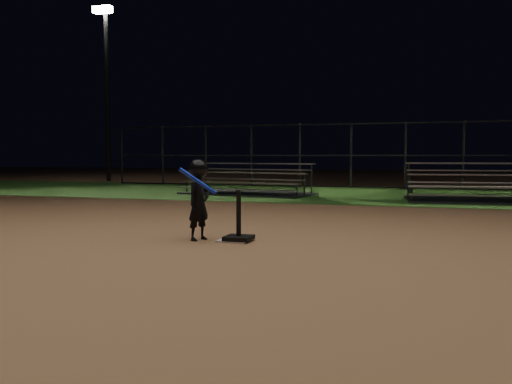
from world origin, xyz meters
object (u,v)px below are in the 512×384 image
object	(u,v)px
home_plate	(235,240)
child_batter	(199,197)
batting_tee	(239,231)
bleacher_right	(490,194)
light_pole_left	(106,79)
bleacher_left	(247,188)

from	to	relation	value
home_plate	child_batter	bearing A→B (deg)	-169.50
batting_tee	bleacher_right	world-z (taller)	bleacher_right
child_batter	bleacher_right	world-z (taller)	child_batter
home_plate	batting_tee	bearing A→B (deg)	-30.25
bleacher_right	light_pole_left	size ratio (longest dim) A/B	0.54
home_plate	child_batter	size ratio (longest dim) A/B	0.38
batting_tee	light_pole_left	bearing A→B (deg)	128.85
home_plate	light_pole_left	distance (m)	19.79
batting_tee	home_plate	bearing A→B (deg)	149.75
batting_tee	light_pole_left	xyz separation A→B (m)	(-12.07, 14.98, 4.79)
batting_tee	light_pole_left	size ratio (longest dim) A/B	0.09
bleacher_left	child_batter	bearing A→B (deg)	-65.46
bleacher_right	light_pole_left	xyz separation A→B (m)	(-16.34, 6.90, 4.73)
child_batter	light_pole_left	bearing A→B (deg)	58.49
child_batter	light_pole_left	world-z (taller)	light_pole_left
light_pole_left	bleacher_right	bearing A→B (deg)	-22.90
child_batter	bleacher_left	size ratio (longest dim) A/B	0.27
home_plate	bleacher_left	bearing A→B (deg)	107.51
bleacher_left	bleacher_right	xyz separation A→B (m)	(7.07, -0.62, 0.01)
home_plate	bleacher_left	distance (m)	9.09
batting_tee	light_pole_left	world-z (taller)	light_pole_left
batting_tee	bleacher_right	size ratio (longest dim) A/B	0.16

